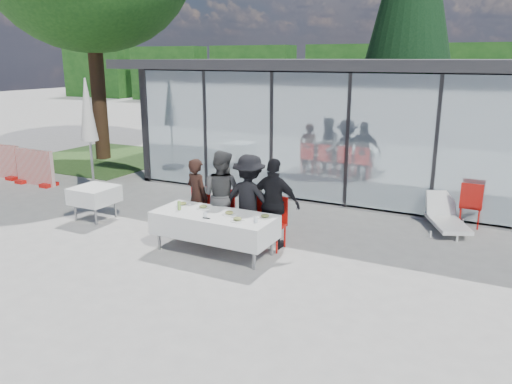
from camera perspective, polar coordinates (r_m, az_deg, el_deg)
ground at (r=9.03m, az=-4.09°, el=-7.61°), size 90.00×90.00×0.00m
pavilion at (r=15.50m, az=18.61°, el=9.38°), size 14.80×8.80×3.44m
treeline at (r=35.69m, az=17.34°, el=12.36°), size 62.50×2.00×4.40m
dining_table at (r=9.13m, az=-4.80°, el=-3.75°), size 2.26×0.96×0.75m
diner_a at (r=10.09m, az=-6.73°, el=-0.53°), size 0.72×0.72×1.56m
diner_chair_a at (r=10.17m, az=-6.63°, el=-1.82°), size 0.44×0.44×0.97m
diner_b at (r=9.76m, az=-3.94°, el=-0.35°), size 0.89×0.89×1.77m
diner_chair_b at (r=9.87m, az=-3.86°, el=-2.27°), size 0.44×0.44×0.97m
diner_c at (r=9.47m, az=-0.77°, el=-0.89°), size 1.16×1.16×1.74m
diner_chair_c at (r=9.58m, az=-0.72°, el=-2.78°), size 0.44×0.44×0.97m
diner_d at (r=9.25m, az=2.08°, el=-1.38°), size 1.05×1.05×1.71m
diner_chair_d at (r=9.36m, az=2.11°, el=-3.22°), size 0.44×0.44×0.97m
plate_a at (r=9.63m, az=-8.39°, el=-1.37°), size 0.26×0.26×0.07m
plate_b at (r=9.39m, az=-6.05°, el=-1.73°), size 0.26×0.26×0.07m
plate_c at (r=8.98m, az=-3.09°, el=-2.44°), size 0.26×0.26×0.07m
plate_d at (r=8.79m, az=1.05°, el=-2.82°), size 0.26×0.26×0.07m
plate_extra at (r=8.63m, az=-2.13°, el=-3.17°), size 0.26×0.26×0.07m
juice_bottle at (r=9.34m, az=-8.77°, el=-1.55°), size 0.06×0.06×0.16m
drinking_glasses at (r=8.68m, az=-2.99°, el=-2.90°), size 0.98×0.26×0.10m
folded_eyeglasses at (r=8.80m, az=-5.68°, el=-2.99°), size 0.14×0.03×0.01m
spare_table_left at (r=11.54m, az=-17.99°, el=-0.34°), size 0.86×0.86×0.74m
spare_chair_b at (r=11.39m, az=23.37°, el=-1.14°), size 0.44×0.44×0.97m
market_umbrella at (r=13.50m, az=-18.64°, el=8.02°), size 0.50×0.50×3.00m
lounger at (r=11.16m, az=20.84°, el=-2.70°), size 1.10×1.46×0.72m
grass_patch at (r=18.68m, az=-17.00°, el=3.72°), size 5.00×5.00×0.02m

